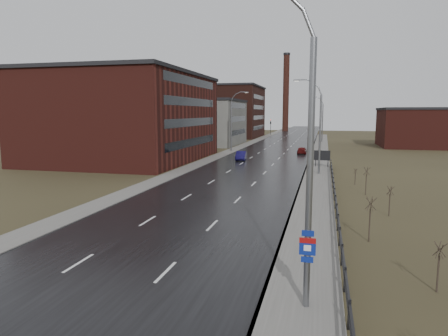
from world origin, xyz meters
The scene contains 25 objects.
ground centered at (0.00, 0.00, 0.00)m, with size 320.00×320.00×0.00m, color #2D2819.
road centered at (0.00, 60.00, 0.03)m, with size 14.00×300.00×0.06m, color black.
sidewalk_right centered at (8.60, 35.00, 0.09)m, with size 3.20×180.00×0.18m, color #595651.
curb_right centered at (7.08, 35.00, 0.09)m, with size 0.16×180.00×0.18m, color slate.
sidewalk_left centered at (-8.20, 60.00, 0.06)m, with size 2.40×260.00×0.12m, color #595651.
warehouse_near centered at (-20.99, 45.00, 6.76)m, with size 22.44×28.56×13.50m.
warehouse_mid centered at (-17.99, 78.00, 5.26)m, with size 16.32×20.40×10.50m.
warehouse_far centered at (-22.99, 108.00, 7.76)m, with size 26.52×24.48×15.50m.
building_right centered at (30.30, 82.00, 4.26)m, with size 18.36×16.32×8.50m.
smokestack centered at (-6.00, 150.00, 15.50)m, with size 2.70×2.70×30.70m.
streetlight_main centered at (8.47, 2.00, 6.06)m, with size 3.91×0.29×12.11m.
streetlight_right_mid centered at (8.50, 36.00, 5.84)m, with size 3.36×0.28×11.35m.
streetlight_left centered at (-7.70, 62.00, 5.84)m, with size 3.36×0.28×11.35m.
streetlight_right_far centered at (8.50, 90.00, 5.84)m, with size 3.36×0.28×11.35m.
guardrail centered at (10.30, 18.31, 0.71)m, with size 0.10×53.05×1.10m.
shrub_b centered at (14.03, 4.92, 1.14)m, with size 0.51×0.54×2.15m.
shrub_c centered at (11.98, 11.19, 1.40)m, with size 0.62×0.66×2.63m.
shrub_d centered at (14.01, 17.63, 1.17)m, with size 0.52×0.55×2.20m.
shrub_e centered at (13.10, 25.07, 1.36)m, with size 0.60×0.64×2.56m.
shrub_f centered at (12.54, 30.29, 0.91)m, with size 0.41×0.43×1.71m.
billboard centered at (9.10, 42.44, 1.63)m, with size 2.13×0.17×2.38m.
traffic_light_left centered at (-8.00, 120.00, 4.60)m, with size 0.58×2.73×5.30m.
traffic_light_right centered at (8.00, 120.00, 4.60)m, with size 0.58×2.73×5.30m.
car_near centered at (-3.21, 48.23, 0.70)m, with size 1.47×4.22×1.39m, color #120D43.
car_far centered at (5.50, 60.17, 0.65)m, with size 1.54×3.84×1.31m, color #570E0E.
Camera 1 is at (9.25, -12.54, 7.43)m, focal length 32.00 mm.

